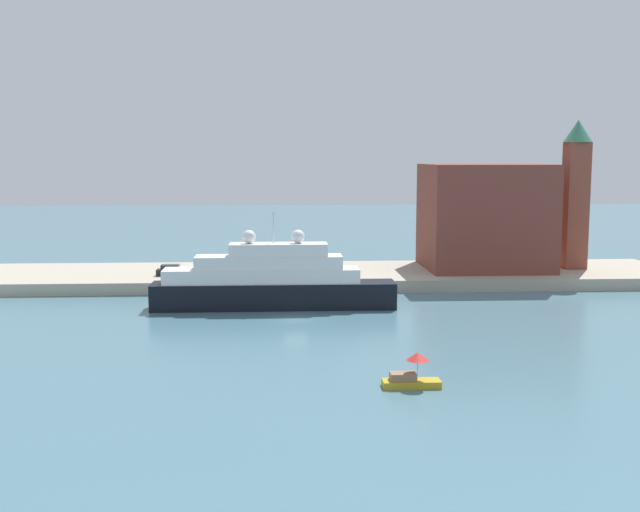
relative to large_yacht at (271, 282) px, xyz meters
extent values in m
plane|color=slate|center=(2.77, -6.75, -3.14)|extent=(400.00, 400.00, 0.00)
cube|color=#ADA38E|center=(2.77, 19.09, -2.32)|extent=(110.00, 19.68, 1.63)
cube|color=black|center=(0.35, 0.00, -1.59)|extent=(28.86, 4.38, 3.10)
cube|color=white|center=(-1.09, 0.00, 0.80)|extent=(23.09, 4.03, 1.68)
cube|color=white|center=(-0.22, 0.00, 2.41)|extent=(17.31, 3.68, 1.53)
cube|color=white|center=(0.93, 0.00, 3.90)|extent=(11.54, 3.33, 1.45)
cylinder|color=silver|center=(0.35, 0.00, 6.49)|extent=(0.16, 0.16, 3.73)
sphere|color=white|center=(3.24, 0.00, 5.42)|extent=(1.59, 1.59, 1.59)
sphere|color=white|center=(-2.53, 0.00, 5.42)|extent=(1.59, 1.59, 1.59)
cube|color=#B7991E|center=(11.23, -32.35, -2.86)|extent=(4.55, 1.54, 0.57)
cube|color=#8C6647|center=(10.55, -32.35, -2.27)|extent=(2.00, 1.23, 0.61)
cylinder|color=#B2B2B2|center=(11.69, -32.35, -1.78)|extent=(0.06, 0.06, 1.59)
cone|color=red|center=(11.69, -32.35, -0.66)|extent=(1.80, 1.80, 0.63)
cube|color=brown|center=(31.06, 20.35, 6.07)|extent=(17.35, 15.39, 15.17)
cube|color=brown|center=(44.12, 19.51, 7.65)|extent=(3.17, 3.17, 18.31)
cone|color=#387A5B|center=(44.12, 19.51, 18.40)|extent=(4.12, 4.12, 3.19)
cube|color=black|center=(-13.75, 15.62, -1.07)|extent=(4.11, 1.79, 0.88)
cube|color=#262D33|center=(-13.96, 15.62, -0.32)|extent=(2.47, 1.61, 0.63)
cylinder|color=#4C4C4C|center=(-9.55, 14.06, -0.85)|extent=(0.36, 0.36, 1.33)
sphere|color=tan|center=(-9.55, 14.06, -0.06)|extent=(0.24, 0.24, 0.24)
cylinder|color=black|center=(3.06, 11.03, -1.18)|extent=(0.53, 0.53, 0.65)
camera|label=1|loc=(0.80, -90.70, 14.91)|focal=43.44mm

